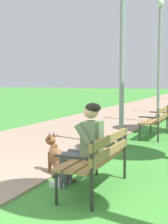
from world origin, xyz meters
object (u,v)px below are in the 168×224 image
at_px(person_seated_on_near_bench, 85,142).
at_px(dog_brown, 59,161).
at_px(park_bench_mid, 156,119).
at_px(lamp_post_mid, 159,60).
at_px(lamp_post_near, 122,54).
at_px(park_bench_near, 99,155).

bearing_deg(person_seated_on_near_bench, dog_brown, 148.84).
height_order(park_bench_mid, lamp_post_mid, lamp_post_mid).
height_order(park_bench_mid, dog_brown, park_bench_mid).
distance_m(dog_brown, lamp_post_mid, 7.63).
bearing_deg(person_seated_on_near_bench, park_bench_mid, 88.49).
bearing_deg(lamp_post_near, park_bench_near, -78.70).
bearing_deg(lamp_post_mid, lamp_post_near, -89.81).
distance_m(park_bench_near, dog_brown, 0.96).
relative_size(park_bench_near, dog_brown, 1.93).
bearing_deg(lamp_post_near, park_bench_mid, 71.17).
xyz_separation_m(lamp_post_near, lamp_post_mid, (-0.02, 4.67, 0.15)).
xyz_separation_m(dog_brown, lamp_post_near, (0.23, 2.68, 1.92)).
height_order(park_bench_near, lamp_post_near, lamp_post_near).
bearing_deg(lamp_post_near, lamp_post_mid, 90.19).
relative_size(park_bench_near, park_bench_mid, 1.00).
relative_size(person_seated_on_near_bench, lamp_post_mid, 0.28).
distance_m(park_bench_mid, lamp_post_near, 2.33).
distance_m(park_bench_mid, lamp_post_mid, 3.65).
distance_m(park_bench_near, person_seated_on_near_bench, 0.27).
height_order(park_bench_near, park_bench_mid, same).
relative_size(dog_brown, lamp_post_near, 0.19).
distance_m(park_bench_mid, dog_brown, 4.30).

